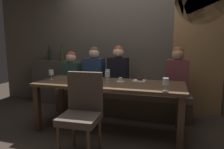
{
  "coord_description": "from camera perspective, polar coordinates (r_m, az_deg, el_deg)",
  "views": [
    {
      "loc": [
        0.89,
        -2.84,
        1.32
      ],
      "look_at": [
        -0.0,
        0.15,
        0.84
      ],
      "focal_mm": 32.24,
      "sensor_mm": 36.0,
      "label": 1
    }
  ],
  "objects": [
    {
      "name": "wine_glass_end_left",
      "position": [
        2.56,
        14.98,
        -2.01
      ],
      "size": [
        0.08,
        0.08,
        0.16
      ],
      "color": "silver",
      "rests_on": "dining_table"
    },
    {
      "name": "wine_bottle_dark_red",
      "position": [
        4.69,
        -17.31,
        5.31
      ],
      "size": [
        0.08,
        0.08,
        0.33
      ],
      "color": "black",
      "rests_on": "back_counter"
    },
    {
      "name": "dining_table",
      "position": [
        3.05,
        -0.82,
        -3.92
      ],
      "size": [
        2.2,
        0.84,
        0.74
      ],
      "color": "#493422",
      "rests_on": "ground"
    },
    {
      "name": "wine_glass_near_left",
      "position": [
        3.05,
        -1.3,
        0.02
      ],
      "size": [
        0.08,
        0.08,
        0.16
      ],
      "color": "silver",
      "rests_on": "dining_table"
    },
    {
      "name": "diner_far_end",
      "position": [
        3.71,
        1.78,
        1.41
      ],
      "size": [
        0.36,
        0.24,
        0.84
      ],
      "color": "black",
      "rests_on": "banquette_bench"
    },
    {
      "name": "banquette_bench",
      "position": [
        3.81,
        2.37,
        -7.93
      ],
      "size": [
        2.5,
        0.44,
        0.45
      ],
      "color": "#4A3C2E",
      "rests_on": "ground"
    },
    {
      "name": "diner_bearded",
      "position": [
        3.84,
        -5.03,
        1.48
      ],
      "size": [
        0.36,
        0.24,
        0.81
      ],
      "color": "navy",
      "rests_on": "banquette_bench"
    },
    {
      "name": "wine_bottle_pale_label",
      "position": [
        4.48,
        -13.98,
        5.31
      ],
      "size": [
        0.08,
        0.08,
        0.33
      ],
      "color": "#384728",
      "rests_on": "back_counter"
    },
    {
      "name": "folded_napkin",
      "position": [
        3.49,
        -7.81,
        -0.83
      ],
      "size": [
        0.12,
        0.11,
        0.01
      ],
      "primitive_type": "cube",
      "rotation": [
        0.0,
        0.0,
        0.14
      ],
      "color": "silver",
      "rests_on": "dining_table"
    },
    {
      "name": "back_wall_tiled",
      "position": [
        4.16,
        4.28,
        11.22
      ],
      "size": [
        6.0,
        0.12,
        3.0
      ],
      "primitive_type": "cube",
      "color": "brown",
      "rests_on": "ground"
    },
    {
      "name": "diner_redhead",
      "position": [
        4.05,
        -11.44,
        1.08
      ],
      "size": [
        0.36,
        0.24,
        0.73
      ],
      "color": "#2D473D",
      "rests_on": "banquette_bench"
    },
    {
      "name": "espresso_cup",
      "position": [
        3.09,
        2.42,
        -1.58
      ],
      "size": [
        0.12,
        0.12,
        0.06
      ],
      "color": "white",
      "rests_on": "dining_table"
    },
    {
      "name": "diner_near_end",
      "position": [
        3.57,
        17.99,
        0.59
      ],
      "size": [
        0.36,
        0.24,
        0.82
      ],
      "color": "brown",
      "rests_on": "banquette_bench"
    },
    {
      "name": "arched_door",
      "position": [
        4.01,
        23.44,
        8.68
      ],
      "size": [
        0.9,
        0.05,
        2.55
      ],
      "color": "olive",
      "rests_on": "ground"
    },
    {
      "name": "ground",
      "position": [
        3.25,
        -0.79,
        -15.2
      ],
      "size": [
        9.0,
        9.0,
        0.0
      ],
      "primitive_type": "plane",
      "color": "#382D26"
    },
    {
      "name": "wine_glass_center_front",
      "position": [
        3.39,
        -16.88,
        0.51
      ],
      "size": [
        0.08,
        0.08,
        0.16
      ],
      "color": "silver",
      "rests_on": "dining_table"
    },
    {
      "name": "chair_near_side",
      "position": [
        2.46,
        -8.47,
        -9.38
      ],
      "size": [
        0.46,
        0.46,
        0.98
      ],
      "color": "brown",
      "rests_on": "ground"
    },
    {
      "name": "wine_glass_center_back",
      "position": [
        3.29,
        -1.26,
        0.58
      ],
      "size": [
        0.08,
        0.08,
        0.16
      ],
      "color": "silver",
      "rests_on": "dining_table"
    },
    {
      "name": "back_counter",
      "position": [
        4.66,
        -15.37,
        -2.02
      ],
      "size": [
        1.1,
        0.28,
        0.95
      ],
      "primitive_type": "cube",
      "color": "#494138",
      "rests_on": "ground"
    },
    {
      "name": "dessert_plate",
      "position": [
        3.19,
        7.83,
        -1.56
      ],
      "size": [
        0.19,
        0.19,
        0.05
      ],
      "color": "white",
      "rests_on": "dining_table"
    }
  ]
}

